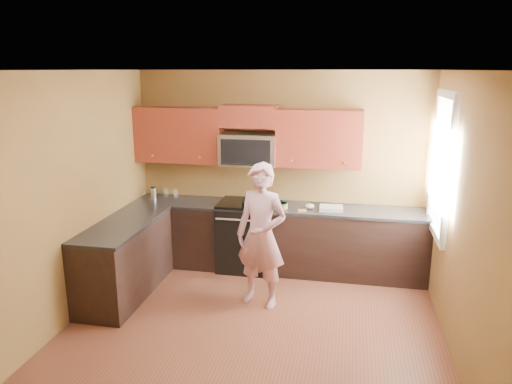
% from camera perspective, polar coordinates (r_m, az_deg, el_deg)
% --- Properties ---
extents(floor, '(4.00, 4.00, 0.00)m').
position_cam_1_polar(floor, '(5.30, -0.63, -16.32)').
color(floor, brown).
rests_on(floor, ground).
extents(ceiling, '(4.00, 4.00, 0.00)m').
position_cam_1_polar(ceiling, '(4.56, -0.72, 14.30)').
color(ceiling, white).
rests_on(ceiling, ground).
extents(wall_back, '(4.00, 0.00, 4.00)m').
position_cam_1_polar(wall_back, '(6.67, 2.86, 2.64)').
color(wall_back, brown).
rests_on(wall_back, ground).
extents(wall_front, '(4.00, 0.00, 4.00)m').
position_cam_1_polar(wall_front, '(2.96, -8.84, -13.10)').
color(wall_front, brown).
rests_on(wall_front, ground).
extents(wall_left, '(0.00, 4.00, 4.00)m').
position_cam_1_polar(wall_left, '(5.51, -21.49, -0.89)').
color(wall_left, brown).
rests_on(wall_left, ground).
extents(wall_right, '(0.00, 4.00, 4.00)m').
position_cam_1_polar(wall_right, '(4.78, 23.54, -3.34)').
color(wall_right, brown).
rests_on(wall_right, ground).
extents(cabinet_back_run, '(4.00, 0.60, 0.88)m').
position_cam_1_polar(cabinet_back_run, '(6.63, 2.38, -5.61)').
color(cabinet_back_run, black).
rests_on(cabinet_back_run, floor).
extents(cabinet_left_run, '(0.60, 1.60, 0.88)m').
position_cam_1_polar(cabinet_left_run, '(6.14, -15.32, -7.81)').
color(cabinet_left_run, black).
rests_on(cabinet_left_run, floor).
extents(countertop_back, '(4.00, 0.62, 0.04)m').
position_cam_1_polar(countertop_back, '(6.48, 2.41, -1.81)').
color(countertop_back, black).
rests_on(countertop_back, cabinet_back_run).
extents(countertop_left, '(0.62, 1.60, 0.04)m').
position_cam_1_polar(countertop_left, '(5.98, -15.53, -3.74)').
color(countertop_left, black).
rests_on(countertop_left, cabinet_left_run).
extents(stove, '(0.76, 0.65, 0.95)m').
position_cam_1_polar(stove, '(6.66, -1.07, -5.17)').
color(stove, black).
rests_on(stove, floor).
extents(microwave, '(0.76, 0.40, 0.42)m').
position_cam_1_polar(microwave, '(6.52, -0.87, 3.29)').
color(microwave, silver).
rests_on(microwave, wall_back).
extents(upper_cab_left, '(1.22, 0.33, 0.75)m').
position_cam_1_polar(upper_cab_left, '(6.83, -8.98, 3.61)').
color(upper_cab_left, maroon).
rests_on(upper_cab_left, wall_back).
extents(upper_cab_right, '(1.12, 0.33, 0.75)m').
position_cam_1_polar(upper_cab_right, '(6.43, 7.42, 3.01)').
color(upper_cab_right, maroon).
rests_on(upper_cab_right, wall_back).
extents(upper_cab_over_mw, '(0.76, 0.33, 0.30)m').
position_cam_1_polar(upper_cab_over_mw, '(6.46, -0.83, 9.01)').
color(upper_cab_over_mw, maroon).
rests_on(upper_cab_over_mw, wall_back).
extents(window, '(0.06, 1.06, 1.66)m').
position_cam_1_polar(window, '(5.85, 21.27, 3.00)').
color(window, white).
rests_on(window, wall_right).
extents(woman, '(0.71, 0.56, 1.69)m').
position_cam_1_polar(woman, '(5.55, 0.63, -5.19)').
color(woman, '#D3698E').
rests_on(woman, floor).
extents(frying_pan, '(0.31, 0.48, 0.06)m').
position_cam_1_polar(frying_pan, '(6.36, -0.55, -1.64)').
color(frying_pan, black).
rests_on(frying_pan, stove).
extents(butter_tub, '(0.15, 0.15, 0.10)m').
position_cam_1_polar(butter_tub, '(6.35, 3.20, -1.97)').
color(butter_tub, gold).
rests_on(butter_tub, countertop_back).
extents(toast_slice, '(0.13, 0.13, 0.01)m').
position_cam_1_polar(toast_slice, '(6.25, 5.53, -2.22)').
color(toast_slice, '#B27F47').
rests_on(toast_slice, countertop_back).
extents(napkin_a, '(0.14, 0.15, 0.06)m').
position_cam_1_polar(napkin_a, '(6.28, -0.39, -1.84)').
color(napkin_a, silver).
rests_on(napkin_a, countertop_back).
extents(napkin_b, '(0.14, 0.15, 0.07)m').
position_cam_1_polar(napkin_b, '(6.36, 6.41, -1.71)').
color(napkin_b, silver).
rests_on(napkin_b, countertop_back).
extents(dish_towel, '(0.31, 0.25, 0.05)m').
position_cam_1_polar(dish_towel, '(6.34, 8.94, -1.92)').
color(dish_towel, silver).
rests_on(dish_towel, countertop_back).
extents(travel_mug, '(0.09, 0.09, 0.16)m').
position_cam_1_polar(travel_mug, '(7.02, -12.06, -0.68)').
color(travel_mug, silver).
rests_on(travel_mug, countertop_back).
extents(glass_a, '(0.08, 0.08, 0.12)m').
position_cam_1_polar(glass_a, '(7.03, -10.68, -0.07)').
color(glass_a, silver).
rests_on(glass_a, countertop_back).
extents(glass_b, '(0.08, 0.08, 0.12)m').
position_cam_1_polar(glass_b, '(6.96, -9.52, -0.17)').
color(glass_b, silver).
rests_on(glass_b, countertop_back).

